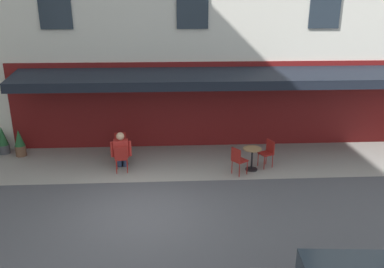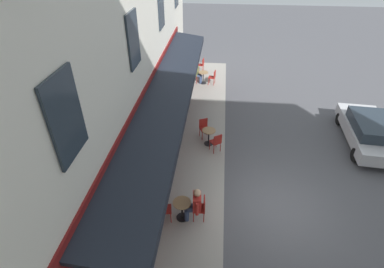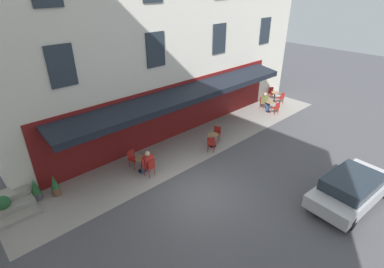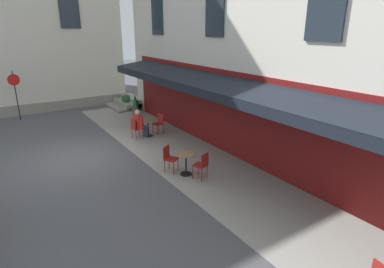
{
  "view_description": "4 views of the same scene",
  "coord_description": "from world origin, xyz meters",
  "px_view_note": "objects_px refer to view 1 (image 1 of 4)",
  "views": [
    {
      "loc": [
        -0.87,
        9.04,
        5.22
      ],
      "look_at": [
        -1.57,
        -3.56,
        0.93
      ],
      "focal_mm": 36.27,
      "sensor_mm": 36.0,
      "label": 1
    },
    {
      "loc": [
        7.33,
        -2.21,
        8.0
      ],
      "look_at": [
        -2.31,
        -3.18,
        1.3
      ],
      "focal_mm": 27.53,
      "sensor_mm": 36.0,
      "label": 2
    },
    {
      "loc": [
        7.12,
        7.15,
        8.21
      ],
      "look_at": [
        -2.28,
        -2.97,
        1.03
      ],
      "focal_mm": 27.51,
      "sensor_mm": 36.0,
      "label": 3
    },
    {
      "loc": [
        -11.65,
        2.52,
        4.69
      ],
      "look_at": [
        -2.12,
        -3.67,
        0.84
      ],
      "focal_mm": 29.47,
      "sensor_mm": 36.0,
      "label": 4
    }
  ],
  "objects_px": {
    "cafe_table_mid_terrace": "(252,156)",
    "seated_companion_in_red": "(121,150)",
    "cafe_chair_red_by_window": "(238,159)",
    "cafe_chair_red_kerbside": "(121,157)",
    "cafe_table_far_end": "(122,151)",
    "cafe_chair_red_corner_right": "(121,143)",
    "cafe_chair_red_under_awning": "(268,151)",
    "potted_plant_mid_terrace": "(20,143)",
    "potted_plant_by_steps": "(3,140)"
  },
  "relations": [
    {
      "from": "cafe_chair_red_by_window",
      "to": "potted_plant_by_steps",
      "type": "relative_size",
      "value": 0.89
    },
    {
      "from": "potted_plant_mid_terrace",
      "to": "potted_plant_by_steps",
      "type": "relative_size",
      "value": 0.96
    },
    {
      "from": "seated_companion_in_red",
      "to": "potted_plant_mid_terrace",
      "type": "height_order",
      "value": "seated_companion_in_red"
    },
    {
      "from": "cafe_table_far_end",
      "to": "cafe_chair_red_corner_right",
      "type": "height_order",
      "value": "cafe_chair_red_corner_right"
    },
    {
      "from": "potted_plant_mid_terrace",
      "to": "cafe_chair_red_under_awning",
      "type": "bearing_deg",
      "value": 170.66
    },
    {
      "from": "cafe_table_mid_terrace",
      "to": "cafe_chair_red_by_window",
      "type": "bearing_deg",
      "value": 34.15
    },
    {
      "from": "cafe_chair_red_corner_right",
      "to": "cafe_chair_red_under_awning",
      "type": "bearing_deg",
      "value": 168.41
    },
    {
      "from": "potted_plant_mid_terrace",
      "to": "cafe_table_mid_terrace",
      "type": "bearing_deg",
      "value": 168.24
    },
    {
      "from": "cafe_table_far_end",
      "to": "cafe_chair_red_kerbside",
      "type": "relative_size",
      "value": 0.82
    },
    {
      "from": "cafe_chair_red_by_window",
      "to": "potted_plant_by_steps",
      "type": "xyz_separation_m",
      "value": [
        8.18,
        -2.3,
        -0.05
      ]
    },
    {
      "from": "cafe_chair_red_under_awning",
      "to": "potted_plant_mid_terrace",
      "type": "bearing_deg",
      "value": -9.34
    },
    {
      "from": "cafe_chair_red_under_awning",
      "to": "cafe_chair_red_kerbside",
      "type": "relative_size",
      "value": 1.0
    },
    {
      "from": "cafe_table_mid_terrace",
      "to": "cafe_chair_red_by_window",
      "type": "relative_size",
      "value": 0.82
    },
    {
      "from": "potted_plant_by_steps",
      "to": "cafe_chair_red_by_window",
      "type": "bearing_deg",
      "value": 164.31
    },
    {
      "from": "cafe_chair_red_under_awning",
      "to": "cafe_chair_red_corner_right",
      "type": "xyz_separation_m",
      "value": [
        4.98,
        -1.02,
        0.0
      ]
    },
    {
      "from": "cafe_chair_red_under_awning",
      "to": "seated_companion_in_red",
      "type": "relative_size",
      "value": 0.69
    },
    {
      "from": "cafe_table_mid_terrace",
      "to": "potted_plant_mid_terrace",
      "type": "relative_size",
      "value": 0.76
    },
    {
      "from": "cafe_chair_red_kerbside",
      "to": "seated_companion_in_red",
      "type": "height_order",
      "value": "seated_companion_in_red"
    },
    {
      "from": "potted_plant_mid_terrace",
      "to": "potted_plant_by_steps",
      "type": "distance_m",
      "value": 0.75
    },
    {
      "from": "cafe_table_far_end",
      "to": "potted_plant_mid_terrace",
      "type": "xyz_separation_m",
      "value": [
        3.72,
        -1.01,
        -0.01
      ]
    },
    {
      "from": "cafe_chair_red_kerbside",
      "to": "potted_plant_mid_terrace",
      "type": "relative_size",
      "value": 0.92
    },
    {
      "from": "cafe_chair_red_under_awning",
      "to": "cafe_table_mid_terrace",
      "type": "bearing_deg",
      "value": 23.78
    },
    {
      "from": "cafe_table_mid_terrace",
      "to": "cafe_chair_red_kerbside",
      "type": "bearing_deg",
      "value": -0.33
    },
    {
      "from": "cafe_chair_red_corner_right",
      "to": "seated_companion_in_red",
      "type": "relative_size",
      "value": 0.69
    },
    {
      "from": "cafe_chair_red_corner_right",
      "to": "potted_plant_mid_terrace",
      "type": "height_order",
      "value": "potted_plant_mid_terrace"
    },
    {
      "from": "cafe_chair_red_kerbside",
      "to": "cafe_table_mid_terrace",
      "type": "bearing_deg",
      "value": 179.67
    },
    {
      "from": "cafe_table_far_end",
      "to": "seated_companion_in_red",
      "type": "bearing_deg",
      "value": 95.29
    },
    {
      "from": "cafe_table_far_end",
      "to": "potted_plant_by_steps",
      "type": "xyz_separation_m",
      "value": [
        4.42,
        -1.29,
        0.01
      ]
    },
    {
      "from": "cafe_chair_red_corner_right",
      "to": "seated_companion_in_red",
      "type": "distance_m",
      "value": 1.06
    },
    {
      "from": "cafe_chair_red_by_window",
      "to": "cafe_chair_red_corner_right",
      "type": "distance_m",
      "value": 4.2
    },
    {
      "from": "cafe_table_far_end",
      "to": "cafe_chair_red_kerbside",
      "type": "xyz_separation_m",
      "value": [
        -0.06,
        0.63,
        0.06
      ]
    },
    {
      "from": "cafe_chair_red_kerbside",
      "to": "cafe_chair_red_corner_right",
      "type": "xyz_separation_m",
      "value": [
        0.17,
        -1.25,
        0.0
      ]
    },
    {
      "from": "seated_companion_in_red",
      "to": "cafe_chair_red_by_window",
      "type": "bearing_deg",
      "value": 170.94
    },
    {
      "from": "cafe_chair_red_by_window",
      "to": "cafe_chair_red_kerbside",
      "type": "xyz_separation_m",
      "value": [
        3.71,
        -0.38,
        0.0
      ]
    },
    {
      "from": "cafe_chair_red_under_awning",
      "to": "cafe_table_far_end",
      "type": "distance_m",
      "value": 4.88
    },
    {
      "from": "seated_companion_in_red",
      "to": "potted_plant_by_steps",
      "type": "height_order",
      "value": "seated_companion_in_red"
    },
    {
      "from": "cafe_table_mid_terrace",
      "to": "cafe_chair_red_kerbside",
      "type": "height_order",
      "value": "cafe_chair_red_kerbside"
    },
    {
      "from": "potted_plant_mid_terrace",
      "to": "potted_plant_by_steps",
      "type": "height_order",
      "value": "potted_plant_by_steps"
    },
    {
      "from": "cafe_chair_red_kerbside",
      "to": "potted_plant_by_steps",
      "type": "xyz_separation_m",
      "value": [
        4.48,
        -1.92,
        -0.05
      ]
    },
    {
      "from": "cafe_table_mid_terrace",
      "to": "seated_companion_in_red",
      "type": "height_order",
      "value": "seated_companion_in_red"
    },
    {
      "from": "seated_companion_in_red",
      "to": "potted_plant_mid_terrace",
      "type": "bearing_deg",
      "value": -20.79
    },
    {
      "from": "cafe_chair_red_under_awning",
      "to": "cafe_chair_red_corner_right",
      "type": "bearing_deg",
      "value": -11.59
    },
    {
      "from": "cafe_table_mid_terrace",
      "to": "potted_plant_mid_terrace",
      "type": "xyz_separation_m",
      "value": [
        8.01,
        -1.67,
        -0.01
      ]
    },
    {
      "from": "cafe_chair_red_by_window",
      "to": "cafe_chair_red_under_awning",
      "type": "xyz_separation_m",
      "value": [
        -1.1,
        -0.61,
        0.0
      ]
    },
    {
      "from": "cafe_chair_red_kerbside",
      "to": "potted_plant_mid_terrace",
      "type": "bearing_deg",
      "value": -23.48
    },
    {
      "from": "cafe_chair_red_by_window",
      "to": "seated_companion_in_red",
      "type": "xyz_separation_m",
      "value": [
        3.73,
        -0.59,
        0.15
      ]
    },
    {
      "from": "cafe_chair_red_corner_right",
      "to": "potted_plant_by_steps",
      "type": "relative_size",
      "value": 0.89
    },
    {
      "from": "cafe_chair_red_under_awning",
      "to": "potted_plant_mid_terrace",
      "type": "distance_m",
      "value": 8.71
    },
    {
      "from": "cafe_chair_red_by_window",
      "to": "cafe_chair_red_kerbside",
      "type": "height_order",
      "value": "same"
    },
    {
      "from": "potted_plant_by_steps",
      "to": "cafe_chair_red_corner_right",
      "type": "bearing_deg",
      "value": 171.19
    }
  ]
}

